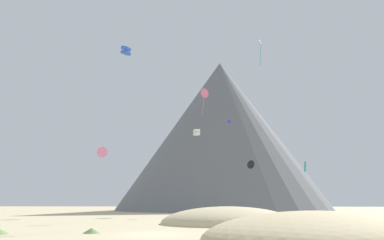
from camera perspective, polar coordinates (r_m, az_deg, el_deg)
ground_plane at (r=32.96m, az=-6.32°, el=-17.25°), size 400.00×400.00×0.00m
dune_foreground_left at (r=48.60m, az=5.66°, el=-15.76°), size 23.12×22.74×4.31m
dune_foreground_right at (r=30.55m, az=18.85°, el=-17.05°), size 24.58×25.67×4.10m
bush_far_right at (r=34.93m, az=-15.36°, el=-16.26°), size 1.70×1.70×0.45m
bush_mid_center at (r=49.30m, az=4.26°, el=-15.19°), size 3.50×3.50×0.96m
rock_massif at (r=129.54m, az=4.67°, el=-2.58°), size 101.85×101.85×52.91m
kite_blue_high at (r=71.28m, az=-10.26°, el=10.56°), size 1.92×1.86×1.88m
kite_magenta_high at (r=70.30m, az=10.55°, el=11.05°), size 0.57×0.60×5.18m
kite_teal_low at (r=52.52m, az=17.17°, el=-6.95°), size 0.28×0.61×1.40m
kite_black_low at (r=90.84m, az=9.17°, el=-6.87°), size 1.99×1.72×2.11m
kite_pink_low at (r=74.21m, az=-13.78°, el=-4.87°), size 2.16×0.23×2.16m
kite_indigo_mid at (r=83.65m, az=5.78°, el=-0.24°), size 0.86×0.86×0.78m
kite_white_mid at (r=84.03m, az=0.73°, el=-1.95°), size 1.68×1.67×1.38m
kite_rainbow_mid at (r=71.36m, az=1.91°, el=4.14°), size 1.67×1.53×5.26m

